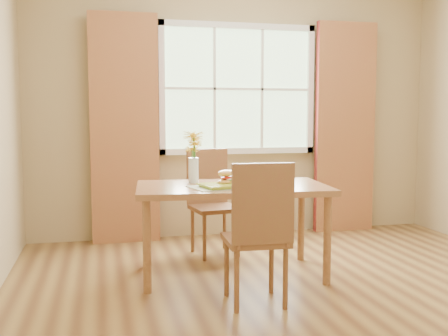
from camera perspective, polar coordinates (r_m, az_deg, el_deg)
name	(u,v)px	position (r m, az deg, el deg)	size (l,w,h in m)	color
room	(309,98)	(3.61, 9.20, 7.54)	(4.24, 3.84, 2.74)	olive
window	(238,89)	(5.40, 1.54, 8.58)	(1.62, 0.06, 1.32)	#ADD6A2
curtain_left	(125,129)	(5.13, -10.76, 4.16)	(0.65, 0.08, 2.20)	maroon
curtain_right	(345,128)	(5.71, 13.03, 4.27)	(0.65, 0.08, 2.20)	maroon
dining_table	(232,194)	(4.01, 0.88, -2.90)	(1.51, 0.94, 0.70)	#925F38
chair_near	(258,228)	(3.36, 3.77, -6.55)	(0.41, 0.41, 0.94)	brown
chair_far	(212,196)	(4.70, -1.36, -3.11)	(0.44, 0.44, 0.93)	brown
placemat	(222,187)	(3.87, -0.22, -2.09)	(0.45, 0.33, 0.01)	beige
plate	(221,186)	(3.83, -0.38, -2.02)	(0.27, 0.27, 0.01)	#9DB92E
croissant_sandwich	(226,177)	(3.90, 0.25, -1.01)	(0.17, 0.15, 0.11)	#EFB651
water_glass	(264,178)	(3.95, 4.35, -1.06)	(0.09, 0.09, 0.13)	silver
flower_vase	(194,151)	(4.13, -3.34, 1.91)	(0.17, 0.17, 0.41)	silver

